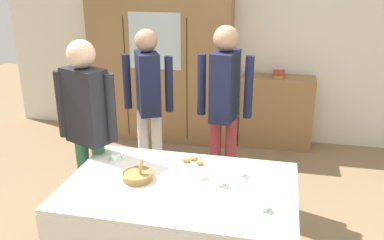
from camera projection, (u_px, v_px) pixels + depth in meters
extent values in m
cube|color=silver|center=(233.00, 38.00, 5.38)|extent=(6.40, 0.10, 2.70)
cylinder|color=olive|center=(115.00, 193.00, 3.61)|extent=(0.07, 0.07, 0.72)
cylinder|color=olive|center=(275.00, 212.00, 3.33)|extent=(0.07, 0.07, 0.72)
cube|color=white|center=(180.00, 186.00, 2.99)|extent=(1.66, 1.06, 0.03)
cube|color=olive|center=(161.00, 68.00, 5.42)|extent=(1.84, 0.45, 1.94)
cube|color=silver|center=(155.00, 41.00, 5.08)|extent=(0.66, 0.01, 0.70)
cube|color=black|center=(126.00, 78.00, 5.33)|extent=(0.01, 0.01, 1.56)
cube|color=black|center=(187.00, 81.00, 5.17)|extent=(0.01, 0.01, 1.56)
cube|color=olive|center=(276.00, 112.00, 5.34)|extent=(0.91, 0.35, 0.92)
cube|color=#B29333|center=(279.00, 75.00, 5.17)|extent=(0.13, 0.20, 0.04)
cube|color=#99332D|center=(279.00, 73.00, 5.16)|extent=(0.15, 0.21, 0.03)
cylinder|color=white|center=(240.00, 176.00, 3.09)|extent=(0.13, 0.13, 0.01)
cylinder|color=white|center=(240.00, 172.00, 3.08)|extent=(0.08, 0.08, 0.05)
torus|color=white|center=(245.00, 172.00, 3.07)|extent=(0.04, 0.01, 0.04)
cylinder|color=#47230F|center=(240.00, 169.00, 3.08)|extent=(0.06, 0.06, 0.01)
cylinder|color=silver|center=(263.00, 210.00, 2.66)|extent=(0.13, 0.13, 0.01)
cylinder|color=silver|center=(263.00, 206.00, 2.65)|extent=(0.08, 0.08, 0.05)
torus|color=silver|center=(269.00, 206.00, 2.64)|extent=(0.04, 0.01, 0.04)
cylinder|color=white|center=(219.00, 185.00, 2.96)|extent=(0.13, 0.13, 0.01)
cylinder|color=white|center=(219.00, 181.00, 2.95)|extent=(0.08, 0.08, 0.05)
torus|color=white|center=(224.00, 182.00, 2.94)|extent=(0.04, 0.01, 0.04)
cylinder|color=#47230F|center=(219.00, 179.00, 2.94)|extent=(0.06, 0.06, 0.01)
cylinder|color=silver|center=(116.00, 160.00, 3.35)|extent=(0.13, 0.13, 0.01)
cylinder|color=silver|center=(116.00, 156.00, 3.34)|extent=(0.08, 0.08, 0.05)
torus|color=silver|center=(120.00, 156.00, 3.33)|extent=(0.04, 0.01, 0.04)
cylinder|color=#47230F|center=(116.00, 154.00, 3.33)|extent=(0.06, 0.06, 0.01)
cylinder|color=white|center=(200.00, 179.00, 3.05)|extent=(0.13, 0.13, 0.01)
cylinder|color=white|center=(200.00, 175.00, 3.04)|extent=(0.08, 0.08, 0.05)
torus|color=white|center=(205.00, 175.00, 3.03)|extent=(0.04, 0.01, 0.04)
cylinder|color=#47230F|center=(200.00, 172.00, 3.03)|extent=(0.06, 0.06, 0.01)
cylinder|color=#9E7542|center=(138.00, 177.00, 3.04)|extent=(0.22, 0.22, 0.05)
torus|color=#9E7542|center=(137.00, 174.00, 3.03)|extent=(0.24, 0.24, 0.02)
cylinder|color=tan|center=(140.00, 169.00, 2.99)|extent=(0.03, 0.04, 0.12)
cylinder|color=tan|center=(141.00, 168.00, 3.00)|extent=(0.02, 0.04, 0.12)
cylinder|color=tan|center=(141.00, 167.00, 3.02)|extent=(0.04, 0.04, 0.12)
cylinder|color=white|center=(193.00, 164.00, 3.27)|extent=(0.28, 0.28, 0.01)
ellipsoid|color=#BC7F3D|center=(200.00, 163.00, 3.24)|extent=(0.07, 0.05, 0.04)
ellipsoid|color=#BC7F3D|center=(194.00, 158.00, 3.32)|extent=(0.07, 0.05, 0.04)
ellipsoid|color=#BC7F3D|center=(186.00, 160.00, 3.29)|extent=(0.07, 0.05, 0.04)
cube|color=silver|center=(253.00, 192.00, 2.87)|extent=(0.10, 0.01, 0.00)
ellipsoid|color=silver|center=(261.00, 193.00, 2.86)|extent=(0.03, 0.02, 0.01)
cube|color=silver|center=(195.00, 202.00, 2.75)|extent=(0.10, 0.01, 0.00)
ellipsoid|color=silver|center=(203.00, 202.00, 2.74)|extent=(0.03, 0.02, 0.01)
cube|color=silver|center=(98.00, 194.00, 2.85)|extent=(0.10, 0.01, 0.00)
ellipsoid|color=silver|center=(106.00, 194.00, 2.84)|extent=(0.03, 0.02, 0.01)
cylinder|color=#933338|center=(215.00, 159.00, 4.10)|extent=(0.11, 0.11, 0.86)
cylinder|color=#933338|center=(230.00, 160.00, 4.07)|extent=(0.11, 0.11, 0.86)
cube|color=#191E38|center=(225.00, 86.00, 3.82)|extent=(0.25, 0.38, 0.65)
sphere|color=tan|center=(226.00, 38.00, 3.67)|extent=(0.23, 0.23, 0.23)
cylinder|color=#191E38|center=(202.00, 85.00, 3.87)|extent=(0.08, 0.08, 0.58)
cylinder|color=#191E38|center=(249.00, 87.00, 3.78)|extent=(0.08, 0.08, 0.58)
cylinder|color=#33704C|center=(85.00, 184.00, 3.64)|extent=(0.11, 0.11, 0.84)
cylinder|color=#33704C|center=(101.00, 186.00, 3.61)|extent=(0.11, 0.11, 0.84)
cube|color=#232328|center=(86.00, 106.00, 3.37)|extent=(0.41, 0.33, 0.63)
sphere|color=#DBB293|center=(81.00, 54.00, 3.22)|extent=(0.23, 0.23, 0.23)
cylinder|color=#232328|center=(61.00, 104.00, 3.42)|extent=(0.08, 0.08, 0.57)
cylinder|color=#232328|center=(111.00, 108.00, 3.33)|extent=(0.08, 0.08, 0.57)
cylinder|color=silver|center=(144.00, 148.00, 4.38)|extent=(0.11, 0.11, 0.83)
cylinder|color=silver|center=(157.00, 150.00, 4.35)|extent=(0.11, 0.11, 0.83)
cube|color=#191E38|center=(148.00, 83.00, 4.11)|extent=(0.34, 0.41, 0.62)
sphere|color=tan|center=(146.00, 40.00, 3.96)|extent=(0.22, 0.22, 0.22)
cylinder|color=#191E38|center=(127.00, 82.00, 4.15)|extent=(0.08, 0.08, 0.56)
cylinder|color=#191E38|center=(169.00, 84.00, 4.06)|extent=(0.08, 0.08, 0.56)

